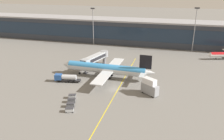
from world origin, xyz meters
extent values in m
plane|color=slate|center=(0.00, 0.00, 0.00)|extent=(700.00, 700.00, 0.00)
cube|color=yellow|center=(1.54, 2.00, 0.00)|extent=(1.09, 80.00, 0.01)
cube|color=#2D333D|center=(-17.60, 77.39, 7.69)|extent=(213.33, 19.80, 15.39)
cube|color=#1E2D42|center=(-17.60, 67.44, 8.46)|extent=(206.93, 0.16, 8.62)
cube|color=#99999E|center=(-17.60, 77.39, 15.89)|extent=(217.60, 20.19, 1.00)
cylinder|color=silver|center=(-6.65, 11.34, 3.96)|extent=(35.58, 4.66, 3.88)
cylinder|color=#388CD1|center=(-6.65, 11.34, 4.31)|extent=(34.87, 4.48, 3.73)
cone|color=silver|center=(-25.75, 11.76, 3.96)|extent=(3.96, 3.77, 3.69)
cone|color=silver|center=(12.65, 10.92, 4.35)|extent=(4.73, 3.40, 3.30)
cube|color=black|center=(10.60, 10.96, 8.81)|extent=(5.05, 0.47, 5.82)
cube|color=silver|center=(10.02, 7.09, 4.54)|extent=(2.14, 6.25, 0.24)
cube|color=silver|center=(10.19, 14.85, 4.54)|extent=(2.14, 6.25, 0.24)
cube|color=silver|center=(-5.35, 1.91, 3.67)|extent=(5.12, 15.01, 0.40)
cube|color=silver|center=(-4.94, 20.70, 3.67)|extent=(5.12, 15.01, 0.40)
cylinder|color=#939399|center=(-6.29, 4.62, 2.30)|extent=(3.04, 2.20, 2.14)
cylinder|color=#939399|center=(-6.00, 18.04, 2.30)|extent=(3.04, 2.20, 2.14)
cylinder|color=black|center=(-19.42, 11.62, 0.50)|extent=(1.01, 0.42, 1.00)
cylinder|color=slate|center=(-19.42, 11.62, 1.51)|extent=(0.20, 0.20, 2.02)
cylinder|color=black|center=(-4.55, 9.55, 0.50)|extent=(1.01, 0.42, 1.00)
cylinder|color=slate|center=(-4.55, 9.55, 1.51)|extent=(0.20, 0.20, 2.02)
cylinder|color=black|center=(-4.48, 13.04, 0.50)|extent=(1.01, 0.42, 1.00)
cylinder|color=slate|center=(-4.48, 13.04, 1.51)|extent=(0.20, 0.20, 2.02)
cube|color=#B2B7BC|center=(-15.20, 21.57, 5.26)|extent=(7.08, 16.68, 2.80)
cube|color=#232328|center=(-15.16, 21.55, 5.26)|extent=(6.53, 14.16, 1.54)
cube|color=#9EA3A8|center=(-17.30, 13.61, 5.26)|extent=(4.30, 4.01, 2.94)
cylinder|color=#4C4C51|center=(-17.30, 13.61, 1.93)|extent=(0.70, 0.70, 3.86)
cube|color=#262628|center=(-17.30, 13.61, 0.15)|extent=(2.20, 2.20, 0.30)
cylinder|color=gray|center=(-13.11, 29.52, 5.26)|extent=(3.90, 3.90, 3.08)
cylinder|color=gray|center=(-13.11, 29.52, 1.93)|extent=(1.80, 1.80, 3.86)
cube|color=#232326|center=(-20.39, 2.32, 0.75)|extent=(10.29, 4.32, 0.50)
cube|color=#26519E|center=(-24.71, 1.50, 2.00)|extent=(3.22, 2.98, 2.50)
cube|color=black|center=(-25.95, 1.26, 2.50)|extent=(0.59, 2.29, 1.12)
cylinder|color=#B7BABF|center=(-20.11, 2.37, 2.10)|extent=(6.31, 3.28, 2.20)
cylinder|color=black|center=(-23.94, 0.43, 0.50)|extent=(1.05, 0.53, 1.00)
cylinder|color=black|center=(-24.38, 2.77, 0.50)|extent=(1.05, 0.53, 1.00)
cylinder|color=black|center=(-19.87, 1.21, 0.50)|extent=(1.05, 0.53, 1.00)
cylinder|color=black|center=(-20.32, 3.54, 0.50)|extent=(1.05, 0.53, 1.00)
cylinder|color=black|center=(-17.81, 1.60, 0.50)|extent=(1.05, 0.53, 1.00)
cylinder|color=black|center=(-18.25, 3.93, 0.50)|extent=(1.05, 0.53, 1.00)
cube|color=gray|center=(14.06, -0.47, 2.20)|extent=(7.03, 5.89, 3.80)
cube|color=silver|center=(13.78, -0.28, 5.20)|extent=(5.55, 4.83, 2.20)
cylinder|color=black|center=(16.66, -0.87, 0.30)|extent=(0.64, 0.54, 0.60)
cylinder|color=black|center=(15.40, -2.73, 0.30)|extent=(0.64, 0.54, 0.60)
cylinder|color=black|center=(12.73, 1.80, 0.30)|extent=(0.64, 0.54, 0.60)
cylinder|color=black|center=(11.46, -0.06, 0.30)|extent=(0.64, 0.54, 0.60)
cube|color=#B2B7BC|center=(-9.35, -20.14, 0.73)|extent=(2.95, 2.28, 1.10)
cube|color=#333338|center=(-9.35, -20.14, 1.43)|extent=(3.01, 2.33, 0.10)
cylinder|color=black|center=(-10.08, -21.19, 0.18)|extent=(0.38, 0.23, 0.36)
cylinder|color=black|center=(-10.58, -19.78, 0.18)|extent=(0.38, 0.23, 0.36)
cylinder|color=black|center=(-8.12, -20.50, 0.18)|extent=(0.38, 0.23, 0.36)
cylinder|color=black|center=(-8.62, -19.09, 0.18)|extent=(0.38, 0.23, 0.36)
cube|color=#595B60|center=(-10.42, -17.12, 0.73)|extent=(2.95, 2.28, 1.10)
cube|color=#333338|center=(-10.42, -17.12, 1.43)|extent=(3.01, 2.33, 0.10)
cylinder|color=black|center=(-11.15, -18.18, 0.18)|extent=(0.38, 0.23, 0.36)
cylinder|color=black|center=(-11.65, -16.76, 0.18)|extent=(0.38, 0.23, 0.36)
cylinder|color=black|center=(-9.18, -17.48, 0.18)|extent=(0.38, 0.23, 0.36)
cylinder|color=black|center=(-9.69, -16.07, 0.18)|extent=(0.38, 0.23, 0.36)
cube|color=#595B60|center=(-11.48, -14.11, 0.73)|extent=(2.95, 2.28, 1.10)
cube|color=#333338|center=(-11.48, -14.11, 1.43)|extent=(3.01, 2.33, 0.10)
cylinder|color=black|center=(-12.21, -15.16, 0.18)|extent=(0.38, 0.23, 0.36)
cylinder|color=black|center=(-12.71, -13.75, 0.18)|extent=(0.38, 0.23, 0.36)
cylinder|color=black|center=(-10.25, -14.47, 0.18)|extent=(0.38, 0.23, 0.36)
cylinder|color=black|center=(-10.75, -13.05, 0.18)|extent=(0.38, 0.23, 0.36)
cube|color=#B2B7BC|center=(-12.55, -11.09, 0.73)|extent=(2.95, 2.28, 1.10)
cube|color=#333338|center=(-12.55, -11.09, 1.43)|extent=(3.01, 2.33, 0.10)
cylinder|color=black|center=(-13.28, -12.14, 0.18)|extent=(0.38, 0.23, 0.36)
cylinder|color=black|center=(-13.78, -10.73, 0.18)|extent=(0.38, 0.23, 0.36)
cylinder|color=black|center=(-11.32, -11.45, 0.18)|extent=(0.38, 0.23, 0.36)
cylinder|color=black|center=(-11.82, -10.04, 0.18)|extent=(0.38, 0.23, 0.36)
cone|color=white|center=(39.76, 50.89, 2.72)|extent=(3.18, 3.10, 2.45)
cylinder|color=black|center=(44.07, 52.21, 0.36)|extent=(0.77, 0.48, 0.71)
cylinder|color=slate|center=(44.07, 52.21, 1.07)|extent=(0.14, 0.14, 1.43)
cylinder|color=gray|center=(32.00, 65.39, 12.79)|extent=(0.44, 0.44, 25.57)
cube|color=#333338|center=(32.00, 65.39, 25.97)|extent=(2.80, 0.50, 0.80)
cylinder|color=gray|center=(-32.00, 65.39, 11.87)|extent=(0.44, 0.44, 23.75)
cube|color=#333338|center=(-32.00, 65.39, 24.15)|extent=(2.80, 0.50, 0.80)
camera|label=1|loc=(21.36, -79.15, 38.79)|focal=36.91mm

